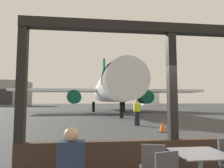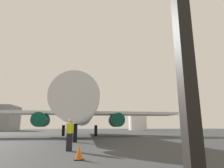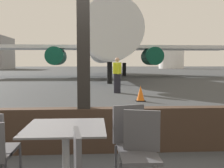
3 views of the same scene
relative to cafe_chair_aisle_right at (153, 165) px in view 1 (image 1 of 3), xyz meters
The scene contains 8 objects.
ground_plane 41.35m from the cafe_chair_aisle_right, 88.70° to the left, with size 220.00×220.00×0.00m, color #383A3D.
window_frame 1.77m from the cafe_chair_aisle_right, 54.81° to the left, with size 7.29×0.24×3.58m.
cafe_chair_aisle_right is the anchor object (origin of this frame).
seated_passenger 1.39m from the cafe_chair_aisle_right, behind, with size 0.40×0.47×1.24m.
airplane 27.35m from the cafe_chair_aisle_right, 85.43° to the left, with size 28.62×29.40×10.55m.
ground_crew_worker 10.38m from the cafe_chair_aisle_right, 77.75° to the left, with size 0.40×0.57×1.74m.
traffic_cone 7.71m from the cafe_chair_aisle_right, 68.23° to the left, with size 0.36×0.36×0.60m.
fuel_storage_tank 81.89m from the cafe_chair_aisle_right, 72.58° to the left, with size 7.53×7.53×5.79m, color white.
Camera 1 is at (-2.06, -4.76, 1.63)m, focal length 32.45 mm.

